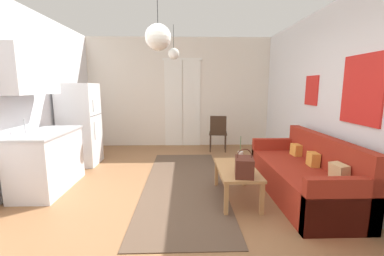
# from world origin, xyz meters

# --- Properties ---
(ground_plane) EXTENTS (5.24, 7.38, 0.10)m
(ground_plane) POSITION_xyz_m (0.00, 0.00, -0.05)
(ground_plane) COLOR #8E603D
(wall_back) EXTENTS (4.84, 0.13, 2.77)m
(wall_back) POSITION_xyz_m (0.00, 3.44, 1.38)
(wall_back) COLOR silver
(wall_back) RESTS_ON ground_plane
(wall_right) EXTENTS (0.12, 6.98, 2.77)m
(wall_right) POSITION_xyz_m (2.37, 0.00, 1.39)
(wall_right) COLOR silver
(wall_right) RESTS_ON ground_plane
(area_rug) EXTENTS (1.23, 3.42, 0.01)m
(area_rug) POSITION_xyz_m (0.12, 0.67, 0.01)
(area_rug) COLOR brown
(area_rug) RESTS_ON ground_plane
(couch) EXTENTS (0.82, 2.05, 0.87)m
(couch) POSITION_xyz_m (1.84, 0.17, 0.28)
(couch) COLOR maroon
(couch) RESTS_ON ground_plane
(coffee_table) EXTENTS (0.52, 1.01, 0.44)m
(coffee_table) POSITION_xyz_m (0.85, 0.12, 0.38)
(coffee_table) COLOR #B27F4C
(coffee_table) RESTS_ON ground_plane
(bamboo_vase) EXTENTS (0.08, 0.08, 0.42)m
(bamboo_vase) POSITION_xyz_m (0.93, 0.26, 0.54)
(bamboo_vase) COLOR beige
(bamboo_vase) RESTS_ON coffee_table
(handbag) EXTENTS (0.27, 0.33, 0.35)m
(handbag) POSITION_xyz_m (0.87, -0.19, 0.56)
(handbag) COLOR #512319
(handbag) RESTS_ON coffee_table
(refrigerator) EXTENTS (0.68, 0.65, 1.61)m
(refrigerator) POSITION_xyz_m (-1.94, 1.81, 0.81)
(refrigerator) COLOR white
(refrigerator) RESTS_ON ground_plane
(kitchen_counter) EXTENTS (0.62, 1.21, 2.10)m
(kitchen_counter) POSITION_xyz_m (-1.97, 0.54, 0.80)
(kitchen_counter) COLOR silver
(kitchen_counter) RESTS_ON ground_plane
(accent_chair) EXTENTS (0.47, 0.45, 0.87)m
(accent_chair) POSITION_xyz_m (0.93, 2.72, 0.49)
(accent_chair) COLOR #382619
(accent_chair) RESTS_ON ground_plane
(pendant_lamp_near) EXTENTS (0.29, 0.29, 0.83)m
(pendant_lamp_near) POSITION_xyz_m (-0.16, -0.25, 2.09)
(pendant_lamp_near) COLOR black
(pendant_lamp_far) EXTENTS (0.23, 0.23, 0.68)m
(pendant_lamp_far) POSITION_xyz_m (-0.08, 2.14, 2.21)
(pendant_lamp_far) COLOR black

